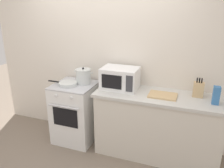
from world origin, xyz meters
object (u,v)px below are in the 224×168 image
(frying_pan, at_px, (68,84))
(stock_pot, at_px, (83,76))
(cutting_board, at_px, (163,95))
(pasta_box, at_px, (216,95))
(knife_block, at_px, (198,89))
(stove, at_px, (76,112))
(microwave, at_px, (120,78))

(frying_pan, bearing_deg, stock_pot, 42.25)
(cutting_board, distance_m, pasta_box, 0.63)
(cutting_board, bearing_deg, stock_pot, 175.62)
(frying_pan, height_order, cutting_board, frying_pan)
(frying_pan, bearing_deg, cutting_board, 2.96)
(cutting_board, xyz_separation_m, knife_block, (0.42, 0.14, 0.09))
(stove, distance_m, stock_pot, 0.59)
(knife_block, bearing_deg, pasta_box, -40.41)
(microwave, bearing_deg, pasta_box, -5.00)
(stove, distance_m, knife_block, 1.82)
(stove, height_order, knife_block, knife_block)
(cutting_board, bearing_deg, frying_pan, -177.04)
(knife_block, distance_m, pasta_box, 0.26)
(stove, distance_m, microwave, 0.92)
(stove, relative_size, stock_pot, 2.97)
(microwave, height_order, knife_block, microwave)
(knife_block, bearing_deg, cutting_board, -161.75)
(cutting_board, relative_size, knife_block, 1.42)
(knife_block, height_order, pasta_box, knife_block)
(microwave, bearing_deg, knife_block, 3.43)
(stove, bearing_deg, stock_pot, 38.94)
(stove, bearing_deg, cutting_board, 0.05)
(microwave, relative_size, knife_block, 1.98)
(microwave, xyz_separation_m, knife_block, (1.04, 0.06, -0.05))
(stove, distance_m, cutting_board, 1.38)
(stove, height_order, pasta_box, pasta_box)
(cutting_board, xyz_separation_m, pasta_box, (0.62, -0.03, 0.10))
(cutting_board, height_order, knife_block, knife_block)
(cutting_board, bearing_deg, stove, -179.95)
(stock_pot, bearing_deg, stove, -141.06)
(stove, relative_size, microwave, 1.84)
(frying_pan, relative_size, microwave, 0.94)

